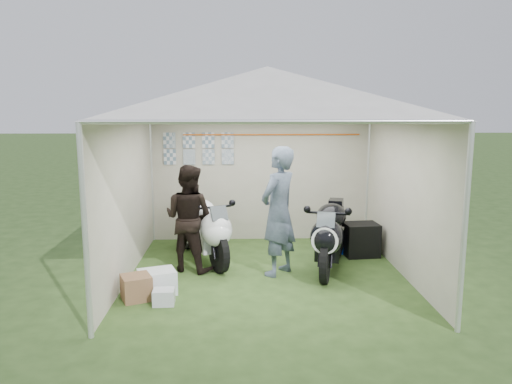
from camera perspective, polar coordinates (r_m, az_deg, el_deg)
ground at (r=7.50m, az=1.20°, el=-9.33°), size 80.00×80.00×0.00m
canopy_tent at (r=7.12m, az=1.25°, el=10.74°), size 5.66×5.66×3.00m
motorcycle_white at (r=7.97m, az=-5.93°, el=-3.99°), size 1.09×1.93×1.02m
motorcycle_black at (r=7.62m, az=8.46°, el=-4.68°), size 0.86×2.02×1.02m
paddock_stand at (r=8.63m, az=9.02°, el=-5.89°), size 0.43×0.34×0.29m
person_dark_jacket at (r=7.54m, az=-7.71°, el=-2.97°), size 0.96×0.88×1.61m
person_blue_jacket at (r=7.26m, az=2.59°, el=-2.22°), size 0.79×0.82×1.90m
equipment_box at (r=8.49m, az=11.90°, el=-5.34°), size 0.59×0.49×0.55m
crate_0 at (r=6.84m, az=-11.24°, el=-10.05°), size 0.57×0.51×0.32m
crate_1 at (r=6.70m, az=-13.52°, el=-10.56°), size 0.47×0.47×0.32m
crate_2 at (r=6.48m, az=-10.49°, el=-11.71°), size 0.27×0.23×0.20m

